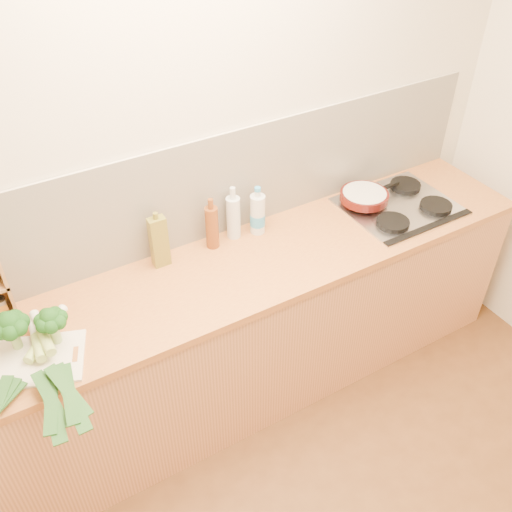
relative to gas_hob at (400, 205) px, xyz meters
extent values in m
plane|color=beige|center=(-1.02, 0.30, 0.39)|extent=(3.50, 0.00, 3.50)
cube|color=silver|center=(-1.02, 0.29, 0.26)|extent=(3.20, 0.02, 0.54)
cube|color=tan|center=(-1.02, 0.00, -0.48)|extent=(3.20, 0.60, 0.86)
cube|color=#BC7E37|center=(-1.02, 0.00, -0.03)|extent=(3.20, 0.62, 0.04)
cube|color=silver|center=(0.00, 0.00, -0.01)|extent=(0.58, 0.50, 0.01)
cube|color=black|center=(0.00, -0.23, 0.00)|extent=(0.58, 0.04, 0.01)
cylinder|color=black|center=(-0.15, -0.12, 0.01)|extent=(0.17, 0.17, 0.03)
cylinder|color=black|center=(0.15, -0.12, 0.01)|extent=(0.17, 0.17, 0.03)
cylinder|color=black|center=(-0.15, 0.12, 0.01)|extent=(0.17, 0.17, 0.03)
cylinder|color=black|center=(0.15, 0.12, 0.01)|extent=(0.17, 0.17, 0.03)
cube|color=white|center=(-1.95, -0.10, -0.01)|extent=(0.43, 0.38, 0.01)
cylinder|color=#91B067|center=(-2.00, 0.01, 0.04)|extent=(0.04, 0.04, 0.08)
sphere|color=#113D10|center=(-2.00, 0.01, 0.13)|extent=(0.09, 0.09, 0.09)
sphere|color=#113D10|center=(-1.96, 0.01, 0.12)|extent=(0.07, 0.07, 0.07)
sphere|color=#113D10|center=(-1.98, 0.04, 0.12)|extent=(0.07, 0.07, 0.07)
sphere|color=#113D10|center=(-2.01, 0.05, 0.12)|extent=(0.07, 0.07, 0.07)
sphere|color=#113D10|center=(-2.04, -0.01, 0.12)|extent=(0.07, 0.07, 0.07)
sphere|color=#113D10|center=(-2.01, -0.04, 0.12)|extent=(0.07, 0.07, 0.07)
sphere|color=#113D10|center=(-1.98, -0.03, 0.12)|extent=(0.07, 0.07, 0.07)
cylinder|color=#91B067|center=(-1.86, -0.04, 0.04)|extent=(0.04, 0.04, 0.08)
sphere|color=#113D10|center=(-1.86, -0.04, 0.13)|extent=(0.08, 0.08, 0.08)
sphere|color=#113D10|center=(-1.82, -0.04, 0.12)|extent=(0.06, 0.06, 0.06)
sphere|color=#113D10|center=(-1.83, -0.02, 0.12)|extent=(0.06, 0.06, 0.06)
sphere|color=#113D10|center=(-1.87, -0.01, 0.12)|extent=(0.06, 0.06, 0.06)
sphere|color=#113D10|center=(-1.89, -0.03, 0.12)|extent=(0.06, 0.06, 0.06)
sphere|color=#113D10|center=(-1.89, -0.06, 0.12)|extent=(0.06, 0.06, 0.06)
sphere|color=#113D10|center=(-1.87, -0.08, 0.12)|extent=(0.06, 0.06, 0.06)
sphere|color=#113D10|center=(-1.83, -0.07, 0.12)|extent=(0.06, 0.06, 0.06)
cylinder|color=white|center=(-1.83, 0.06, 0.02)|extent=(0.12, 0.13, 0.04)
cylinder|color=#AAC562|center=(-1.93, -0.05, 0.02)|extent=(0.14, 0.15, 0.04)
cylinder|color=white|center=(-1.92, 0.03, 0.04)|extent=(0.05, 0.11, 0.04)
cylinder|color=#AAC562|center=(-1.93, -0.08, 0.04)|extent=(0.05, 0.14, 0.04)
cube|color=#18431A|center=(-1.96, -0.36, 0.04)|extent=(0.12, 0.30, 0.02)
cube|color=#18431A|center=(-1.96, -0.38, 0.04)|extent=(0.08, 0.34, 0.01)
cube|color=#18431A|center=(-1.96, -0.35, 0.04)|extent=(0.08, 0.28, 0.02)
cylinder|color=white|center=(-1.90, 0.04, 0.05)|extent=(0.04, 0.11, 0.04)
cylinder|color=#AAC562|center=(-1.90, -0.08, 0.05)|extent=(0.05, 0.14, 0.04)
cube|color=#18431A|center=(-1.89, -0.38, 0.05)|extent=(0.09, 0.30, 0.02)
cube|color=#18431A|center=(-1.89, -0.40, 0.06)|extent=(0.06, 0.34, 0.01)
cube|color=#18431A|center=(-1.89, -0.37, 0.06)|extent=(0.11, 0.28, 0.02)
cylinder|color=#470F0B|center=(-0.16, 0.12, 0.05)|extent=(0.26, 0.26, 0.04)
cylinder|color=beige|center=(-0.16, 0.12, 0.07)|extent=(0.23, 0.23, 0.00)
cube|color=black|center=(0.03, 0.13, 0.04)|extent=(0.13, 0.03, 0.02)
cube|color=tan|center=(-1.96, 0.23, 0.14)|extent=(0.01, 0.10, 0.30)
cylinder|color=gray|center=(-2.01, 0.23, 0.04)|extent=(0.04, 0.04, 0.07)
cube|color=olive|center=(-1.29, 0.21, 0.12)|extent=(0.08, 0.05, 0.26)
cylinder|color=olive|center=(-1.29, 0.21, 0.26)|extent=(0.02, 0.02, 0.03)
cylinder|color=silver|center=(-0.89, 0.23, 0.10)|extent=(0.07, 0.07, 0.22)
cylinder|color=silver|center=(-0.89, 0.23, 0.24)|extent=(0.03, 0.03, 0.06)
cylinder|color=brown|center=(-1.02, 0.21, 0.10)|extent=(0.06, 0.06, 0.22)
cylinder|color=brown|center=(-1.02, 0.21, 0.23)|extent=(0.03, 0.03, 0.05)
cylinder|color=silver|center=(-0.77, 0.20, 0.09)|extent=(0.08, 0.08, 0.21)
cylinder|color=silver|center=(-0.77, 0.20, 0.21)|extent=(0.03, 0.03, 0.03)
cylinder|color=#3897D2|center=(-0.77, 0.20, 0.06)|extent=(0.08, 0.08, 0.06)
camera|label=1|loc=(-1.96, -1.81, 1.72)|focal=40.00mm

